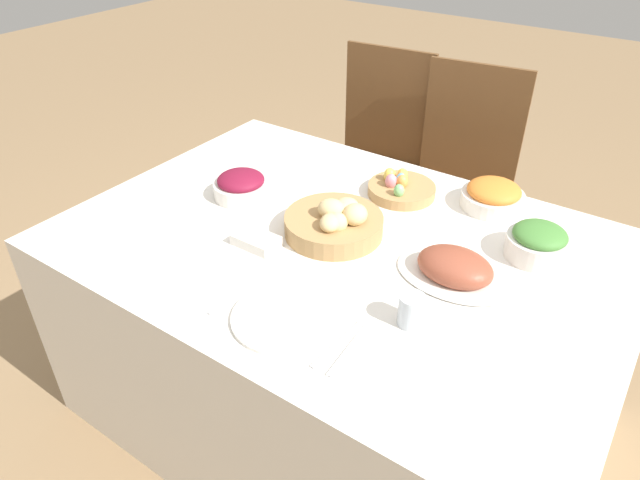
% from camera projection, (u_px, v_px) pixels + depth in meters
% --- Properties ---
extents(ground_plane, '(12.00, 12.00, 0.00)m').
position_uv_depth(ground_plane, '(336.00, 406.00, 2.08)').
color(ground_plane, '#937551').
extents(dining_table, '(1.61, 1.13, 0.73)m').
position_uv_depth(dining_table, '(338.00, 332.00, 1.87)').
color(dining_table, white).
rests_on(dining_table, ground).
extents(chair_far_left, '(0.45, 0.45, 0.98)m').
position_uv_depth(chair_far_left, '(374.00, 155.00, 2.62)').
color(chair_far_left, brown).
rests_on(chair_far_left, ground).
extents(chair_far_center, '(0.47, 0.47, 0.98)m').
position_uv_depth(chair_far_center, '(458.00, 179.00, 2.42)').
color(chair_far_center, brown).
rests_on(chair_far_center, ground).
extents(bread_basket, '(0.29, 0.29, 0.11)m').
position_uv_depth(bread_basket, '(335.00, 222.00, 1.67)').
color(bread_basket, '#AD8451').
rests_on(bread_basket, dining_table).
extents(egg_basket, '(0.22, 0.22, 0.08)m').
position_uv_depth(egg_basket, '(401.00, 187.00, 1.88)').
color(egg_basket, '#AD8451').
rests_on(egg_basket, dining_table).
extents(ham_platter, '(0.32, 0.22, 0.09)m').
position_uv_depth(ham_platter, '(455.00, 268.00, 1.51)').
color(ham_platter, silver).
rests_on(ham_platter, dining_table).
extents(beet_salad_bowl, '(0.18, 0.18, 0.09)m').
position_uv_depth(beet_salad_bowl, '(241.00, 186.00, 1.86)').
color(beet_salad_bowl, silver).
rests_on(beet_salad_bowl, dining_table).
extents(carrot_bowl, '(0.20, 0.20, 0.09)m').
position_uv_depth(carrot_bowl, '(493.00, 196.00, 1.80)').
color(carrot_bowl, silver).
rests_on(carrot_bowl, dining_table).
extents(green_salad_bowl, '(0.17, 0.17, 0.10)m').
position_uv_depth(green_salad_bowl, '(538.00, 242.00, 1.57)').
color(green_salad_bowl, silver).
rests_on(green_salad_bowl, dining_table).
extents(dinner_plate, '(0.26, 0.26, 0.01)m').
position_uv_depth(dinner_plate, '(284.00, 317.00, 1.38)').
color(dinner_plate, silver).
rests_on(dinner_plate, dining_table).
extents(fork, '(0.02, 0.19, 0.00)m').
position_uv_depth(fork, '(236.00, 295.00, 1.45)').
color(fork, silver).
rests_on(fork, dining_table).
extents(knife, '(0.02, 0.19, 0.00)m').
position_uv_depth(knife, '(338.00, 344.00, 1.31)').
color(knife, silver).
rests_on(knife, dining_table).
extents(spoon, '(0.02, 0.19, 0.00)m').
position_uv_depth(spoon, '(349.00, 349.00, 1.30)').
color(spoon, silver).
rests_on(spoon, dining_table).
extents(drinking_cup, '(0.06, 0.06, 0.08)m').
position_uv_depth(drinking_cup, '(411.00, 310.00, 1.35)').
color(drinking_cup, silver).
rests_on(drinking_cup, dining_table).
extents(butter_dish, '(0.13, 0.08, 0.03)m').
position_uv_depth(butter_dish, '(256.00, 241.00, 1.64)').
color(butter_dish, silver).
rests_on(butter_dish, dining_table).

